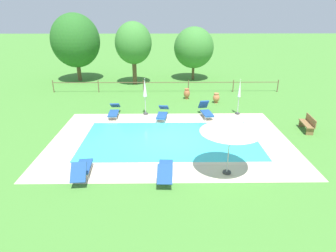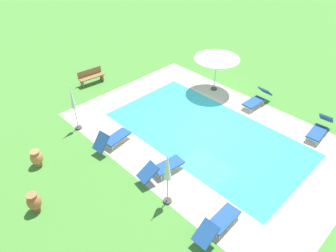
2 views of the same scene
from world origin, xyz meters
name	(u,v)px [view 1 (image 1 of 2)]	position (x,y,z in m)	size (l,w,h in m)	color
ground_plane	(170,140)	(0.00, 0.00, 0.00)	(160.00, 160.00, 0.00)	#478433
pool_deck_paving	(170,140)	(0.00, 0.00, 0.00)	(12.79, 8.49, 0.01)	beige
swimming_pool_water	(170,140)	(0.00, 0.00, 0.01)	(9.37, 5.06, 0.01)	#38C6D1
pool_coping_rim	(170,140)	(0.00, 0.00, 0.01)	(9.85, 5.54, 0.01)	beige
sun_lounger_north_near_steps	(206,111)	(2.42, 3.68, 0.39)	(0.85, 1.94, 0.97)	navy
sun_lounger_north_mid	(165,170)	(-0.27, -3.81, 0.38)	(0.68, 1.99, 0.88)	navy
sun_lounger_north_far	(114,111)	(-3.64, 3.79, 0.36)	(0.66, 2.05, 0.78)	navy
sun_lounger_north_end	(82,168)	(-3.74, -3.68, 0.38)	(0.75, 1.98, 0.91)	navy
sun_lounger_south_near_corner	(163,113)	(-0.44, 3.32, 0.36)	(0.84, 2.09, 0.78)	navy
patio_umbrella_open_foreground	(231,128)	(2.36, -3.49, 2.09)	(2.49, 2.49, 2.31)	#383838
patio_umbrella_closed_row_west	(239,92)	(4.63, 4.14, 1.51)	(0.32, 0.32, 2.41)	#383838
patio_umbrella_closed_row_mid_west	(145,90)	(-1.59, 4.17, 1.65)	(0.32, 0.32, 2.46)	#383838
wooden_bench_lawn_side	(308,123)	(7.97, 1.16, 0.47)	(0.61, 1.54, 0.87)	olive
terracotta_urn_near_fence	(216,98)	(3.60, 6.68, 0.41)	(0.50, 0.50, 0.76)	#C67547
terracotta_urn_by_tree	(187,93)	(1.45, 7.81, 0.44)	(0.49, 0.49, 0.83)	#B7663D
perimeter_fence	(166,84)	(-0.18, 9.87, 0.70)	(19.30, 0.08, 1.05)	brown
tree_far_west	(76,41)	(-8.81, 14.45, 3.86)	(4.60, 4.60, 6.39)	brown
tree_west_mid	(194,48)	(2.58, 14.78, 3.15)	(3.88, 3.88, 5.14)	brown
tree_centre	(133,43)	(-3.12, 12.87, 3.77)	(3.33, 3.33, 5.68)	brown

